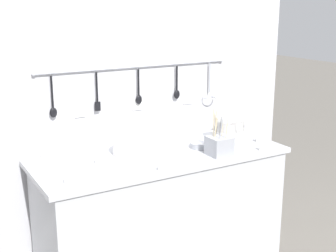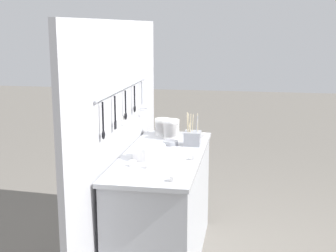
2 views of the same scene
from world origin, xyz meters
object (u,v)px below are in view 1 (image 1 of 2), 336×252
(plate_stack, at_px, (134,146))
(cup_by_caddy, at_px, (69,180))
(bowl_stack_tall_left, at_px, (226,129))
(cup_back_right, at_px, (99,160))
(cup_front_right, at_px, (97,153))
(cup_centre, at_px, (162,167))
(steel_mixing_bowl, at_px, (200,145))
(bowl_stack_wide_centre, at_px, (234,125))
(cup_mid_row, at_px, (263,148))
(cutlery_caddy, at_px, (219,145))
(cup_back_left, at_px, (260,139))

(plate_stack, height_order, cup_by_caddy, plate_stack)
(bowl_stack_tall_left, distance_m, cup_back_right, 0.87)
(cup_front_right, xyz_separation_m, cup_centre, (0.22, -0.40, 0.00))
(bowl_stack_tall_left, xyz_separation_m, steel_mixing_bowl, (-0.22, -0.03, -0.06))
(bowl_stack_wide_centre, bearing_deg, cup_centre, -154.03)
(bowl_stack_tall_left, relative_size, plate_stack, 0.68)
(cup_mid_row, relative_size, cup_by_caddy, 1.00)
(bowl_stack_wide_centre, relative_size, steel_mixing_bowl, 1.16)
(plate_stack, distance_m, cup_by_caddy, 0.55)
(plate_stack, distance_m, cutlery_caddy, 0.51)
(plate_stack, height_order, cup_back_right, plate_stack)
(cup_front_right, bearing_deg, plate_stack, -19.02)
(cup_front_right, height_order, cup_back_left, same)
(cutlery_caddy, distance_m, cup_back_left, 0.40)
(cup_by_caddy, bearing_deg, cutlery_caddy, -0.40)
(cup_by_caddy, bearing_deg, cup_mid_row, -3.42)
(steel_mixing_bowl, bearing_deg, cup_by_caddy, -169.22)
(cup_back_left, distance_m, cup_by_caddy, 1.31)
(bowl_stack_wide_centre, bearing_deg, steel_mixing_bowl, -160.24)
(steel_mixing_bowl, bearing_deg, bowl_stack_tall_left, 7.91)
(bowl_stack_tall_left, height_order, plate_stack, bowl_stack_tall_left)
(cup_mid_row, bearing_deg, cup_centre, 180.00)
(bowl_stack_tall_left, distance_m, plate_stack, 0.64)
(bowl_stack_wide_centre, distance_m, cup_by_caddy, 1.30)
(bowl_stack_wide_centre, bearing_deg, cup_mid_row, -99.24)
(steel_mixing_bowl, relative_size, cup_back_right, 2.44)
(bowl_stack_tall_left, height_order, bowl_stack_wide_centre, bowl_stack_tall_left)
(bowl_stack_tall_left, height_order, cup_back_left, bowl_stack_tall_left)
(bowl_stack_wide_centre, distance_m, cutlery_caddy, 0.46)
(steel_mixing_bowl, xyz_separation_m, cup_back_left, (0.41, -0.09, 0.00))
(bowl_stack_tall_left, xyz_separation_m, cup_back_left, (0.19, -0.12, -0.06))
(bowl_stack_tall_left, relative_size, cup_by_caddy, 3.27)
(bowl_stack_wide_centre, bearing_deg, plate_stack, -176.89)
(cup_centre, bearing_deg, plate_stack, 92.12)
(cup_by_caddy, distance_m, cup_back_right, 0.33)
(cup_mid_row, height_order, cup_back_right, same)
(cup_mid_row, bearing_deg, steel_mixing_bowl, 141.48)
(cup_back_left, bearing_deg, bowl_stack_tall_left, 147.11)
(plate_stack, relative_size, cutlery_caddy, 0.88)
(cup_back_left, height_order, cup_centre, same)
(bowl_stack_wide_centre, distance_m, cup_mid_row, 0.38)
(cup_centre, bearing_deg, bowl_stack_wide_centre, 25.97)
(bowl_stack_tall_left, xyz_separation_m, bowl_stack_wide_centre, (0.14, 0.10, -0.01))
(cup_mid_row, bearing_deg, cup_front_right, 156.49)
(bowl_stack_wide_centre, relative_size, cup_back_left, 2.84)
(plate_stack, bearing_deg, cup_back_left, -12.25)
(bowl_stack_wide_centre, bearing_deg, cup_front_right, 178.31)
(bowl_stack_wide_centre, xyz_separation_m, cup_mid_row, (-0.06, -0.37, -0.05))
(bowl_stack_wide_centre, height_order, cup_back_left, bowl_stack_wide_centre)
(cup_back_left, bearing_deg, cup_back_right, 172.87)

